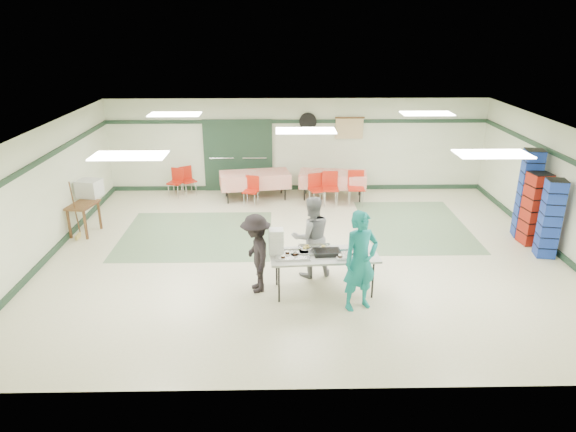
{
  "coord_description": "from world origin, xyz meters",
  "views": [
    {
      "loc": [
        -0.56,
        -10.24,
        4.74
      ],
      "look_at": [
        -0.36,
        -0.3,
        0.96
      ],
      "focal_mm": 32.0,
      "sensor_mm": 36.0,
      "label": 1
    }
  ],
  "objects_px": {
    "dining_table_a": "(333,179)",
    "chair_d": "(252,188)",
    "chair_b": "(316,186)",
    "crate_stack_red": "(535,209)",
    "chair_c": "(356,184)",
    "chair_loose_b": "(176,179)",
    "volunteer_grey": "(311,237)",
    "serving_table": "(324,256)",
    "chair_a": "(330,185)",
    "broom": "(75,209)",
    "office_printer": "(89,188)",
    "printer_table": "(83,209)",
    "dining_table_b": "(255,179)",
    "volunteer_dark": "(256,253)",
    "crate_stack_blue_a": "(550,219)",
    "volunteer_teal": "(360,261)",
    "crate_stack_blue_b": "(528,194)",
    "chair_loose_a": "(187,178)"
  },
  "relations": [
    {
      "from": "dining_table_a",
      "to": "chair_d",
      "type": "height_order",
      "value": "chair_d"
    },
    {
      "from": "chair_b",
      "to": "crate_stack_red",
      "type": "relative_size",
      "value": 0.53
    },
    {
      "from": "chair_c",
      "to": "chair_loose_b",
      "type": "bearing_deg",
      "value": 173.01
    },
    {
      "from": "volunteer_grey",
      "to": "chair_c",
      "type": "relative_size",
      "value": 1.74
    },
    {
      "from": "serving_table",
      "to": "crate_stack_red",
      "type": "relative_size",
      "value": 1.22
    },
    {
      "from": "chair_a",
      "to": "broom",
      "type": "xyz_separation_m",
      "value": [
        -6.08,
        -2.23,
        0.15
      ]
    },
    {
      "from": "crate_stack_red",
      "to": "office_printer",
      "type": "xyz_separation_m",
      "value": [
        -10.3,
        1.32,
        0.12
      ]
    },
    {
      "from": "printer_table",
      "to": "broom",
      "type": "distance_m",
      "value": 0.29
    },
    {
      "from": "dining_table_b",
      "to": "chair_c",
      "type": "distance_m",
      "value": 2.83
    },
    {
      "from": "serving_table",
      "to": "crate_stack_red",
      "type": "height_order",
      "value": "crate_stack_red"
    },
    {
      "from": "volunteer_dark",
      "to": "chair_c",
      "type": "bearing_deg",
      "value": 139.58
    },
    {
      "from": "serving_table",
      "to": "office_printer",
      "type": "bearing_deg",
      "value": 143.46
    },
    {
      "from": "dining_table_a",
      "to": "crate_stack_blue_a",
      "type": "xyz_separation_m",
      "value": [
        4.17,
        -3.98,
        0.29
      ]
    },
    {
      "from": "printer_table",
      "to": "chair_c",
      "type": "bearing_deg",
      "value": 26.82
    },
    {
      "from": "dining_table_b",
      "to": "chair_c",
      "type": "xyz_separation_m",
      "value": [
        2.78,
        -0.56,
        0.01
      ]
    },
    {
      "from": "crate_stack_blue_a",
      "to": "chair_c",
      "type": "bearing_deg",
      "value": 136.35
    },
    {
      "from": "chair_c",
      "to": "chair_loose_b",
      "type": "height_order",
      "value": "chair_c"
    },
    {
      "from": "volunteer_grey",
      "to": "chair_loose_b",
      "type": "bearing_deg",
      "value": -68.75
    },
    {
      "from": "dining_table_a",
      "to": "volunteer_teal",
      "type": "bearing_deg",
      "value": -84.47
    },
    {
      "from": "volunteer_teal",
      "to": "crate_stack_blue_b",
      "type": "bearing_deg",
      "value": 12.58
    },
    {
      "from": "printer_table",
      "to": "serving_table",
      "type": "bearing_deg",
      "value": -17.76
    },
    {
      "from": "chair_a",
      "to": "chair_loose_b",
      "type": "bearing_deg",
      "value": 168.71
    },
    {
      "from": "volunteer_teal",
      "to": "volunteer_dark",
      "type": "distance_m",
      "value": 1.93
    },
    {
      "from": "chair_a",
      "to": "crate_stack_blue_a",
      "type": "bearing_deg",
      "value": -38.96
    },
    {
      "from": "dining_table_b",
      "to": "crate_stack_blue_a",
      "type": "bearing_deg",
      "value": -41.5
    },
    {
      "from": "volunteer_dark",
      "to": "broom",
      "type": "xyz_separation_m",
      "value": [
        -4.25,
        2.57,
        -0.04
      ]
    },
    {
      "from": "chair_c",
      "to": "office_printer",
      "type": "distance_m",
      "value": 6.86
    },
    {
      "from": "chair_c",
      "to": "dining_table_a",
      "type": "bearing_deg",
      "value": 138.41
    },
    {
      "from": "chair_b",
      "to": "office_printer",
      "type": "xyz_separation_m",
      "value": [
        -5.62,
        -1.4,
        0.42
      ]
    },
    {
      "from": "crate_stack_blue_a",
      "to": "chair_b",
      "type": "bearing_deg",
      "value": 143.86
    },
    {
      "from": "dining_table_a",
      "to": "dining_table_b",
      "type": "bearing_deg",
      "value": -173.11
    },
    {
      "from": "chair_b",
      "to": "printer_table",
      "type": "xyz_separation_m",
      "value": [
        -5.62,
        -1.95,
        0.09
      ]
    },
    {
      "from": "chair_b",
      "to": "chair_d",
      "type": "bearing_deg",
      "value": 162.11
    },
    {
      "from": "chair_d",
      "to": "broom",
      "type": "distance_m",
      "value": 4.52
    },
    {
      "from": "dining_table_a",
      "to": "broom",
      "type": "xyz_separation_m",
      "value": [
        -6.21,
        -2.79,
        0.14
      ]
    },
    {
      "from": "chair_a",
      "to": "crate_stack_blue_b",
      "type": "bearing_deg",
      "value": -28.86
    },
    {
      "from": "crate_stack_blue_a",
      "to": "crate_stack_red",
      "type": "xyz_separation_m",
      "value": [
        0.0,
        0.69,
        -0.03
      ]
    },
    {
      "from": "serving_table",
      "to": "crate_stack_red",
      "type": "xyz_separation_m",
      "value": [
        4.88,
        2.14,
        0.11
      ]
    },
    {
      "from": "crate_stack_red",
      "to": "dining_table_b",
      "type": "bearing_deg",
      "value": 152.68
    },
    {
      "from": "chair_d",
      "to": "printer_table",
      "type": "bearing_deg",
      "value": -138.35
    },
    {
      "from": "chair_a",
      "to": "chair_loose_a",
      "type": "xyz_separation_m",
      "value": [
        -4.06,
        0.96,
        -0.06
      ]
    },
    {
      "from": "dining_table_b",
      "to": "chair_c",
      "type": "relative_size",
      "value": 2.17
    },
    {
      "from": "serving_table",
      "to": "chair_a",
      "type": "xyz_separation_m",
      "value": [
        0.59,
        4.88,
        -0.15
      ]
    },
    {
      "from": "dining_table_a",
      "to": "chair_b",
      "type": "relative_size",
      "value": 2.23
    },
    {
      "from": "crate_stack_blue_a",
      "to": "office_printer",
      "type": "bearing_deg",
      "value": 168.92
    },
    {
      "from": "crate_stack_blue_a",
      "to": "broom",
      "type": "xyz_separation_m",
      "value": [
        -10.38,
        1.2,
        -0.14
      ]
    },
    {
      "from": "chair_d",
      "to": "office_printer",
      "type": "relative_size",
      "value": 1.57
    },
    {
      "from": "chair_a",
      "to": "chair_c",
      "type": "relative_size",
      "value": 0.98
    },
    {
      "from": "volunteer_grey",
      "to": "office_printer",
      "type": "xyz_separation_m",
      "value": [
        -5.22,
        2.79,
        0.13
      ]
    },
    {
      "from": "chair_b",
      "to": "chair_loose_b",
      "type": "xyz_separation_m",
      "value": [
        -3.96,
        0.84,
        -0.04
      ]
    }
  ]
}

